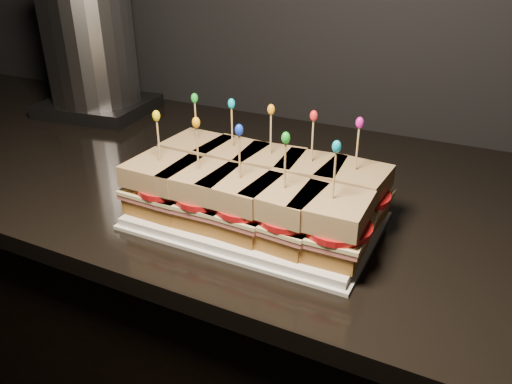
% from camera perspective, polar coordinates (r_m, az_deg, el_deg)
% --- Properties ---
extents(cabinet, '(2.36, 0.70, 0.85)m').
position_cam_1_polar(cabinet, '(1.24, -1.17, -17.35)').
color(cabinet, black).
rests_on(cabinet, ground).
extents(granite_slab, '(2.40, 0.74, 0.03)m').
position_cam_1_polar(granite_slab, '(0.99, -1.40, 1.25)').
color(granite_slab, black).
rests_on(granite_slab, cabinet).
extents(platter, '(0.37, 0.23, 0.02)m').
position_cam_1_polar(platter, '(0.81, 0.00, -2.90)').
color(platter, white).
rests_on(platter, granite_slab).
extents(platter_rim, '(0.39, 0.24, 0.01)m').
position_cam_1_polar(platter_rim, '(0.81, 0.00, -3.27)').
color(platter_rim, white).
rests_on(platter_rim, granite_slab).
extents(sandwich_0_bread_bot, '(0.10, 0.10, 0.03)m').
position_cam_1_polar(sandwich_0_bread_bot, '(0.90, -6.54, 1.80)').
color(sandwich_0_bread_bot, brown).
rests_on(sandwich_0_bread_bot, platter).
extents(sandwich_0_ham, '(0.11, 0.10, 0.01)m').
position_cam_1_polar(sandwich_0_ham, '(0.90, -6.60, 2.80)').
color(sandwich_0_ham, '#CE6560').
rests_on(sandwich_0_ham, sandwich_0_bread_bot).
extents(sandwich_0_cheese, '(0.11, 0.11, 0.01)m').
position_cam_1_polar(sandwich_0_cheese, '(0.89, -6.62, 3.21)').
color(sandwich_0_cheese, beige).
rests_on(sandwich_0_cheese, sandwich_0_ham).
extents(sandwich_0_tomato, '(0.10, 0.10, 0.01)m').
position_cam_1_polar(sandwich_0_tomato, '(0.88, -6.20, 3.38)').
color(sandwich_0_tomato, red).
rests_on(sandwich_0_tomato, sandwich_0_cheese).
extents(sandwich_0_bread_top, '(0.10, 0.10, 0.03)m').
position_cam_1_polar(sandwich_0_bread_top, '(0.88, -6.72, 4.91)').
color(sandwich_0_bread_top, '#612F0D').
rests_on(sandwich_0_bread_top, sandwich_0_tomato).
extents(sandwich_0_pick, '(0.00, 0.00, 0.09)m').
position_cam_1_polar(sandwich_0_pick, '(0.87, -6.88, 7.76)').
color(sandwich_0_pick, tan).
rests_on(sandwich_0_pick, sandwich_0_bread_top).
extents(sandwich_0_frill, '(0.01, 0.01, 0.02)m').
position_cam_1_polar(sandwich_0_frill, '(0.85, -7.05, 10.61)').
color(sandwich_0_frill, green).
rests_on(sandwich_0_frill, sandwich_0_pick).
extents(sandwich_1_bread_bot, '(0.10, 0.10, 0.03)m').
position_cam_1_polar(sandwich_1_bread_bot, '(0.87, -2.61, 0.94)').
color(sandwich_1_bread_bot, brown).
rests_on(sandwich_1_bread_bot, platter).
extents(sandwich_1_ham, '(0.11, 0.11, 0.01)m').
position_cam_1_polar(sandwich_1_ham, '(0.86, -2.64, 1.97)').
color(sandwich_1_ham, '#CE6560').
rests_on(sandwich_1_ham, sandwich_1_bread_bot).
extents(sandwich_1_cheese, '(0.11, 0.11, 0.01)m').
position_cam_1_polar(sandwich_1_cheese, '(0.86, -2.65, 2.39)').
color(sandwich_1_cheese, beige).
rests_on(sandwich_1_cheese, sandwich_1_ham).
extents(sandwich_1_tomato, '(0.10, 0.10, 0.01)m').
position_cam_1_polar(sandwich_1_tomato, '(0.85, -2.14, 2.55)').
color(sandwich_1_tomato, red).
rests_on(sandwich_1_tomato, sandwich_1_cheese).
extents(sandwich_1_bread_top, '(0.10, 0.10, 0.03)m').
position_cam_1_polar(sandwich_1_bread_top, '(0.85, -2.69, 4.14)').
color(sandwich_1_bread_top, '#612F0D').
rests_on(sandwich_1_bread_top, sandwich_1_tomato).
extents(sandwich_1_pick, '(0.00, 0.00, 0.09)m').
position_cam_1_polar(sandwich_1_pick, '(0.83, -2.76, 7.10)').
color(sandwich_1_pick, tan).
rests_on(sandwich_1_pick, sandwich_1_bread_top).
extents(sandwich_1_frill, '(0.01, 0.01, 0.02)m').
position_cam_1_polar(sandwich_1_frill, '(0.82, -2.82, 10.07)').
color(sandwich_1_frill, '#07AEC8').
rests_on(sandwich_1_frill, sandwich_1_pick).
extents(sandwich_2_bread_bot, '(0.10, 0.10, 0.03)m').
position_cam_1_polar(sandwich_2_bread_bot, '(0.84, 1.60, 0.00)').
color(sandwich_2_bread_bot, brown).
rests_on(sandwich_2_bread_bot, platter).
extents(sandwich_2_ham, '(0.11, 0.11, 0.01)m').
position_cam_1_polar(sandwich_2_ham, '(0.83, 1.62, 1.06)').
color(sandwich_2_ham, '#CE6560').
rests_on(sandwich_2_ham, sandwich_2_bread_bot).
extents(sandwich_2_cheese, '(0.11, 0.11, 0.01)m').
position_cam_1_polar(sandwich_2_cheese, '(0.83, 1.62, 1.50)').
color(sandwich_2_cheese, beige).
rests_on(sandwich_2_cheese, sandwich_2_ham).
extents(sandwich_2_tomato, '(0.10, 0.10, 0.01)m').
position_cam_1_polar(sandwich_2_tomato, '(0.82, 2.21, 1.65)').
color(sandwich_2_tomato, red).
rests_on(sandwich_2_tomato, sandwich_2_cheese).
extents(sandwich_2_bread_top, '(0.10, 0.10, 0.03)m').
position_cam_1_polar(sandwich_2_bread_top, '(0.82, 1.65, 3.30)').
color(sandwich_2_bread_top, '#612F0D').
rests_on(sandwich_2_bread_top, sandwich_2_tomato).
extents(sandwich_2_pick, '(0.00, 0.00, 0.09)m').
position_cam_1_polar(sandwich_2_pick, '(0.80, 1.69, 6.35)').
color(sandwich_2_pick, tan).
rests_on(sandwich_2_pick, sandwich_2_bread_top).
extents(sandwich_2_frill, '(0.01, 0.01, 0.02)m').
position_cam_1_polar(sandwich_2_frill, '(0.79, 1.74, 9.42)').
color(sandwich_2_frill, orange).
rests_on(sandwich_2_frill, sandwich_2_pick).
extents(sandwich_3_bread_bot, '(0.10, 0.10, 0.03)m').
position_cam_1_polar(sandwich_3_bread_bot, '(0.82, 6.09, -0.99)').
color(sandwich_3_bread_bot, brown).
rests_on(sandwich_3_bread_bot, platter).
extents(sandwich_3_ham, '(0.11, 0.11, 0.01)m').
position_cam_1_polar(sandwich_3_ham, '(0.81, 6.15, 0.09)').
color(sandwich_3_ham, '#CE6560').
rests_on(sandwich_3_ham, sandwich_3_bread_bot).
extents(sandwich_3_cheese, '(0.11, 0.11, 0.01)m').
position_cam_1_polar(sandwich_3_cheese, '(0.81, 6.17, 0.53)').
color(sandwich_3_cheese, beige).
rests_on(sandwich_3_cheese, sandwich_3_ham).
extents(sandwich_3_tomato, '(0.10, 0.10, 0.01)m').
position_cam_1_polar(sandwich_3_tomato, '(0.80, 6.85, 0.68)').
color(sandwich_3_tomato, red).
rests_on(sandwich_3_tomato, sandwich_3_cheese).
extents(sandwich_3_bread_top, '(0.10, 0.10, 0.03)m').
position_cam_1_polar(sandwich_3_bread_top, '(0.80, 6.27, 2.38)').
color(sandwich_3_bread_top, '#612F0D').
rests_on(sandwich_3_bread_top, sandwich_3_tomato).
extents(sandwich_3_pick, '(0.00, 0.00, 0.09)m').
position_cam_1_polar(sandwich_3_pick, '(0.78, 6.44, 5.51)').
color(sandwich_3_pick, tan).
rests_on(sandwich_3_pick, sandwich_3_bread_top).
extents(sandwich_3_frill, '(0.01, 0.01, 0.02)m').
position_cam_1_polar(sandwich_3_frill, '(0.76, 6.62, 8.66)').
color(sandwich_3_frill, red).
rests_on(sandwich_3_frill, sandwich_3_pick).
extents(sandwich_4_bread_bot, '(0.10, 0.10, 0.03)m').
position_cam_1_polar(sandwich_4_bread_bot, '(0.80, 10.82, -2.03)').
color(sandwich_4_bread_bot, brown).
rests_on(sandwich_4_bread_bot, platter).
extents(sandwich_4_ham, '(0.11, 0.11, 0.01)m').
position_cam_1_polar(sandwich_4_ham, '(0.79, 10.92, -0.93)').
color(sandwich_4_ham, '#CE6560').
rests_on(sandwich_4_ham, sandwich_4_bread_bot).
extents(sandwich_4_cheese, '(0.11, 0.11, 0.01)m').
position_cam_1_polar(sandwich_4_cheese, '(0.79, 10.97, -0.48)').
color(sandwich_4_cheese, beige).
rests_on(sandwich_4_cheese, sandwich_4_ham).
extents(sandwich_4_tomato, '(0.10, 0.10, 0.01)m').
position_cam_1_polar(sandwich_4_tomato, '(0.78, 11.73, -0.35)').
color(sandwich_4_tomato, red).
rests_on(sandwich_4_tomato, sandwich_4_cheese).
extents(sandwich_4_bread_top, '(0.10, 0.10, 0.03)m').
position_cam_1_polar(sandwich_4_bread_top, '(0.78, 11.15, 1.39)').
color(sandwich_4_bread_top, '#612F0D').
rests_on(sandwich_4_bread_top, sandwich_4_tomato).
extents(sandwich_4_pick, '(0.00, 0.00, 0.09)m').
position_cam_1_polar(sandwich_4_pick, '(0.76, 11.45, 4.57)').
color(sandwich_4_pick, tan).
rests_on(sandwich_4_pick, sandwich_4_bread_top).
extents(sandwich_4_frill, '(0.01, 0.01, 0.02)m').
position_cam_1_polar(sandwich_4_frill, '(0.74, 11.77, 7.78)').
color(sandwich_4_frill, '#D4139A').
rests_on(sandwich_4_frill, sandwich_4_pick).
extents(sandwich_5_bread_bot, '(0.10, 0.10, 0.03)m').
position_cam_1_polar(sandwich_5_bread_bot, '(0.83, -10.45, -0.98)').
color(sandwich_5_bread_bot, brown).
rests_on(sandwich_5_bread_bot, platter).
extents(sandwich_5_ham, '(0.11, 0.10, 0.01)m').
position_cam_1_polar(sandwich_5_ham, '(0.82, -10.55, 0.09)').
color(sandwich_5_ham, '#CE6560').
rests_on(sandwich_5_ham, sandwich_5_bread_bot).
extents(sandwich_5_cheese, '(0.11, 0.11, 0.01)m').
position_cam_1_polar(sandwich_5_cheese, '(0.82, -10.59, 0.53)').
color(sandwich_5_cheese, beige).
rests_on(sandwich_5_cheese, sandwich_5_ham).
extents(sandwich_5_tomato, '(0.10, 0.10, 0.01)m').
position_cam_1_polar(sandwich_5_tomato, '(0.80, -10.19, 0.67)').
color(sandwich_5_tomato, red).
rests_on(sandwich_5_tomato, sandwich_5_cheese).
extents(sandwich_5_bread_top, '(0.10, 0.10, 0.03)m').
position_cam_1_polar(sandwich_5_bread_top, '(0.81, -10.76, 2.35)').
color(sandwich_5_bread_top, '#612F0D').
rests_on(sandwich_5_bread_top, sandwich_5_tomato).
extents(sandwich_5_pick, '(0.00, 0.00, 0.09)m').
position_cam_1_polar(sandwich_5_pick, '(0.79, -11.04, 5.44)').
color(sandwich_5_pick, tan).
rests_on(sandwich_5_pick, sandwich_5_bread_top).
extents(sandwich_5_frill, '(0.01, 0.01, 0.02)m').
position_cam_1_polar(sandwich_5_frill, '(0.77, -11.33, 8.55)').
color(sandwich_5_frill, yellow).
rests_on(sandwich_5_frill, sandwich_5_pick).
extents(sandwich_6_bread_bot, '(0.10, 0.10, 0.03)m').
position_cam_1_polar(sandwich_6_bread_bot, '(0.79, -6.31, -2.05)').
color(sandwich_6_bread_bot, brown).
rests_on(sandwich_6_bread_bot, platter).
extents(sandwich_6_ham, '(0.11, 0.10, 0.01)m').
position_cam_1_polar(sandwich_6_ham, '(0.78, -6.37, -0.94)').
color(sandwich_6_ham, '#CE6560').
rests_on(sandwich_6_ham, sandwich_6_bread_bot).
extents(sandwich_6_cheese, '(0.11, 0.11, 0.01)m').
position_cam_1_polar(sandwich_6_cheese, '(0.78, -6.40, -0.49)').
color(sandwich_6_cheese, beige).
rests_on(sandwich_6_cheese, sandwich_6_ham).
extents(sandwich_6_tomato, '(0.10, 0.10, 0.01)m').
position_cam_1_polar(sandwich_6_tomato, '(0.77, -5.90, -0.35)').
color(sandwich_6_tomato, red).
rests_on(sandwich_6_tomato, sandwich_6_cheese).
extents(sandwich_6_bread_top, '(0.10, 0.10, 0.03)m').
position_cam_1_polar(sandwich_6_bread_top, '(0.77, -6.50, 1.41)').
color(sandwich_6_bread_top, '#612F0D').
rests_on(sandwich_6_bread_top, sandwich_6_tomato).
extents(sandwich_6_pick, '(0.00, 0.00, 0.09)m').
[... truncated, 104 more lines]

